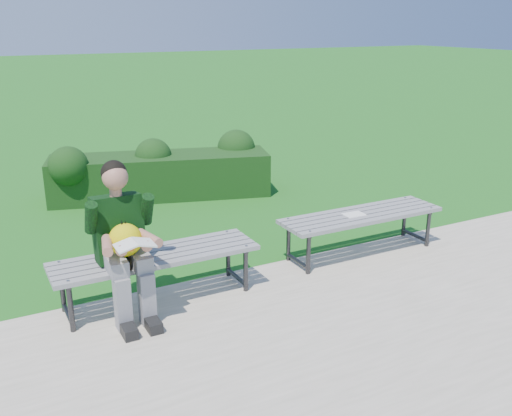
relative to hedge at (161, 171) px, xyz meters
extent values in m
plane|color=#267018|center=(-0.56, -2.87, -0.37)|extent=(80.00, 80.00, 0.00)
cube|color=#BAB29A|center=(-0.56, -4.62, -0.36)|extent=(30.00, 3.50, 0.02)
cube|color=#1B3B15|center=(-0.02, -0.01, -0.07)|extent=(3.14, 1.57, 0.60)
sphere|color=#1B3B15|center=(-1.25, 0.05, 0.20)|extent=(0.65, 0.65, 0.53)
sphere|color=#1B3B15|center=(-0.09, 0.06, 0.20)|extent=(0.64, 0.64, 0.52)
sphere|color=#1B3B15|center=(1.18, -0.01, 0.20)|extent=(0.70, 0.70, 0.57)
cube|color=slate|center=(-1.10, -3.33, 0.08)|extent=(1.80, 0.08, 0.04)
cube|color=slate|center=(-1.10, -3.22, 0.08)|extent=(1.80, 0.08, 0.04)
cube|color=slate|center=(-1.10, -3.12, 0.08)|extent=(1.80, 0.08, 0.04)
cube|color=slate|center=(-1.10, -3.02, 0.08)|extent=(1.80, 0.09, 0.04)
cube|color=slate|center=(-1.10, -2.91, 0.08)|extent=(1.80, 0.09, 0.04)
cylinder|color=#2D2D30|center=(-1.88, -3.31, -0.14)|extent=(0.04, 0.04, 0.41)
cylinder|color=#2D2D30|center=(-1.88, -2.93, -0.14)|extent=(0.04, 0.04, 0.41)
cylinder|color=#2D2D30|center=(-1.88, -3.12, 0.04)|extent=(0.04, 0.42, 0.04)
cylinder|color=#2D2D30|center=(-1.88, -3.12, -0.29)|extent=(0.04, 0.42, 0.04)
cylinder|color=gray|center=(-1.88, -3.33, 0.11)|extent=(0.02, 0.02, 0.01)
cylinder|color=gray|center=(-1.88, -2.91, 0.11)|extent=(0.02, 0.02, 0.01)
cylinder|color=#2D2D30|center=(-0.32, -3.31, -0.14)|extent=(0.04, 0.04, 0.41)
cylinder|color=#2D2D30|center=(-0.32, -2.93, -0.14)|extent=(0.04, 0.04, 0.41)
cylinder|color=#2D2D30|center=(-0.32, -3.12, 0.04)|extent=(0.04, 0.42, 0.04)
cylinder|color=#2D2D30|center=(-0.32, -3.12, -0.29)|extent=(0.04, 0.42, 0.04)
cylinder|color=gray|center=(-0.32, -3.33, 0.11)|extent=(0.02, 0.02, 0.01)
cylinder|color=gray|center=(-0.32, -2.91, 0.11)|extent=(0.02, 0.02, 0.01)
cube|color=slate|center=(1.17, -3.28, 0.08)|extent=(1.80, 0.08, 0.04)
cube|color=slate|center=(1.17, -3.18, 0.08)|extent=(1.80, 0.08, 0.04)
cube|color=slate|center=(1.17, -3.07, 0.08)|extent=(1.80, 0.09, 0.04)
cube|color=slate|center=(1.17, -2.97, 0.08)|extent=(1.80, 0.09, 0.04)
cube|color=slate|center=(1.17, -2.86, 0.08)|extent=(1.80, 0.09, 0.04)
cylinder|color=#2D2D30|center=(0.39, -3.26, -0.14)|extent=(0.04, 0.04, 0.41)
cylinder|color=#2D2D30|center=(0.39, -2.88, -0.14)|extent=(0.04, 0.04, 0.41)
cylinder|color=#2D2D30|center=(0.39, -3.07, 0.04)|extent=(0.04, 0.42, 0.04)
cylinder|color=#2D2D30|center=(0.39, -3.07, -0.29)|extent=(0.04, 0.42, 0.04)
cylinder|color=gray|center=(0.39, -3.28, 0.11)|extent=(0.02, 0.02, 0.01)
cylinder|color=gray|center=(0.39, -2.86, 0.11)|extent=(0.02, 0.02, 0.01)
cylinder|color=#2D2D30|center=(1.95, -3.26, -0.14)|extent=(0.04, 0.04, 0.41)
cylinder|color=#2D2D30|center=(1.95, -2.88, -0.14)|extent=(0.04, 0.04, 0.41)
cylinder|color=#2D2D30|center=(1.95, -3.07, 0.04)|extent=(0.04, 0.42, 0.04)
cylinder|color=#2D2D30|center=(1.95, -3.07, -0.29)|extent=(0.04, 0.42, 0.04)
cylinder|color=gray|center=(1.95, -3.28, 0.11)|extent=(0.02, 0.02, 0.01)
cylinder|color=gray|center=(1.95, -2.86, 0.11)|extent=(0.02, 0.02, 0.01)
cube|color=slate|center=(-1.50, -3.28, 0.17)|extent=(0.14, 0.42, 0.13)
cube|color=slate|center=(-1.30, -3.28, 0.17)|extent=(0.14, 0.42, 0.13)
cube|color=slate|center=(-1.50, -3.46, -0.12)|extent=(0.12, 0.13, 0.45)
cube|color=slate|center=(-1.30, -3.46, -0.12)|extent=(0.12, 0.13, 0.45)
cube|color=black|center=(-1.50, -3.56, -0.30)|extent=(0.11, 0.26, 0.09)
cube|color=black|center=(-1.30, -3.56, -0.30)|extent=(0.11, 0.26, 0.09)
cube|color=black|center=(-1.40, -3.08, 0.38)|extent=(0.40, 0.30, 0.59)
cylinder|color=#AD6F5D|center=(-1.40, -3.10, 0.70)|extent=(0.10, 0.10, 0.08)
sphere|color=#AD6F5D|center=(-1.40, -3.12, 0.83)|extent=(0.21, 0.21, 0.21)
sphere|color=black|center=(-1.40, -3.09, 0.86)|extent=(0.21, 0.21, 0.21)
cylinder|color=black|center=(-1.63, -3.18, 0.54)|extent=(0.10, 0.21, 0.30)
cylinder|color=black|center=(-1.17, -3.18, 0.54)|extent=(0.10, 0.21, 0.30)
cylinder|color=#AD6F5D|center=(-1.57, -3.40, 0.37)|extent=(0.14, 0.31, 0.08)
cylinder|color=#AD6F5D|center=(-1.23, -3.40, 0.37)|extent=(0.14, 0.31, 0.08)
sphere|color=#AD6F5D|center=(-1.50, -3.56, 0.37)|extent=(0.09, 0.09, 0.09)
sphere|color=#AD6F5D|center=(-1.30, -3.56, 0.37)|extent=(0.09, 0.09, 0.09)
sphere|color=yellow|center=(-1.40, -3.30, 0.35)|extent=(0.27, 0.27, 0.27)
cone|color=orange|center=(-1.40, -3.41, 0.35)|extent=(0.08, 0.08, 0.08)
cone|color=black|center=(-1.42, -3.29, 0.48)|extent=(0.03, 0.05, 0.08)
cone|color=black|center=(-1.39, -3.28, 0.48)|extent=(0.03, 0.04, 0.07)
sphere|color=white|center=(-1.45, -3.40, 0.38)|extent=(0.05, 0.05, 0.05)
sphere|color=white|center=(-1.36, -3.40, 0.38)|extent=(0.05, 0.05, 0.05)
cube|color=white|center=(-1.48, -3.58, 0.42)|extent=(0.15, 0.20, 0.05)
cube|color=white|center=(-1.33, -3.58, 0.42)|extent=(0.15, 0.20, 0.05)
cube|color=white|center=(1.07, -3.07, 0.10)|extent=(0.23, 0.17, 0.01)
camera|label=1|loc=(-2.46, -7.58, 2.04)|focal=40.00mm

